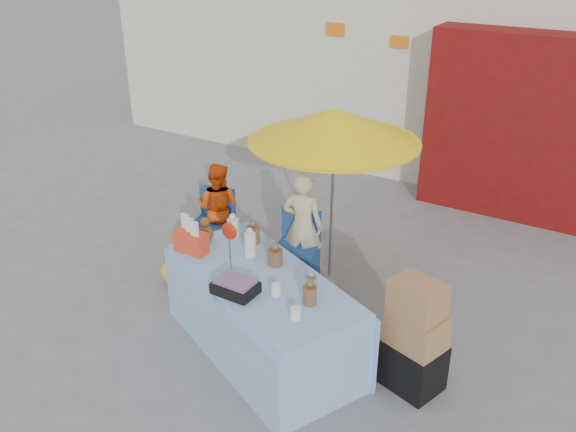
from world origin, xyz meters
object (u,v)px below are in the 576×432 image
Objects in this scene: market_table at (262,312)px; chair_left at (213,236)px; vendor_beige at (302,226)px; box_stack at (415,340)px; chair_right at (296,261)px; vendor_orange at (218,208)px; umbrella at (335,126)px.

market_table reaches higher than chair_left.
vendor_beige is (-0.39, 1.45, 0.23)m from market_table.
box_stack is (3.11, -1.04, 0.26)m from chair_left.
vendor_orange is (-1.25, 0.13, 0.34)m from chair_right.
vendor_orange is (0.00, 0.13, 0.34)m from chair_left.
umbrella reaches higher than vendor_orange.
umbrella reaches higher than chair_left.
vendor_beige is at bearing 74.64° from chair_right.
chair_left is 0.64× the size of vendor_beige.
vendor_orange reaches higher than chair_left.
market_table is 2.89× the size of chair_right.
market_table is 2.11m from chair_left.
vendor_beige is (1.25, 0.13, 0.41)m from chair_left.
chair_right is 0.71× the size of vendor_orange.
vendor_orange is at bearing 74.64° from chair_left.
box_stack is at bearing -42.90° from chair_right.
vendor_beige is at bearing 166.24° from vendor_orange.
chair_right is 0.41× the size of umbrella.
umbrella is at bearing 117.92° from market_table.
vendor_beige reaches higher than chair_left.
chair_right is 2.14m from box_stack.
vendor_orange reaches higher than chair_right.
vendor_beige is at bearing -153.43° from umbrella.
market_table is 2.21× the size of box_stack.
market_table is at bearing -86.81° from umbrella.
chair_right is 1.30m from vendor_orange.
market_table reaches higher than box_stack.
market_table is 2.19m from vendor_orange.
umbrella is at bearing -167.20° from vendor_beige.
vendor_beige is at bearing 147.74° from box_stack.
market_table is at bearing -52.40° from chair_left.
umbrella is 2.46m from box_stack.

